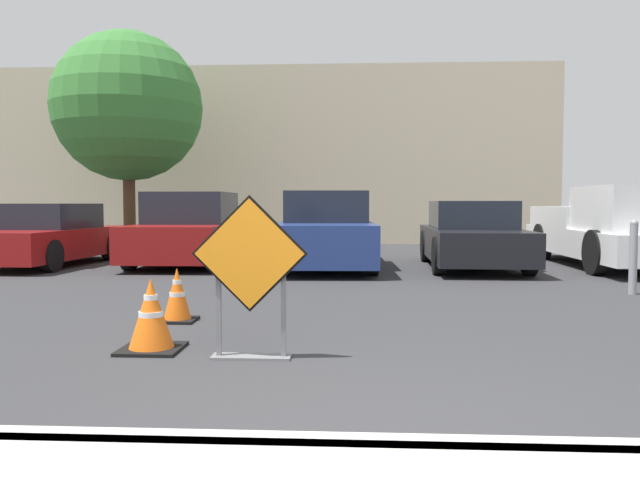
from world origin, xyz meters
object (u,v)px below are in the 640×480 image
(traffic_cone_second, at_px, (177,295))
(traffic_cone_nearest, at_px, (151,316))
(pickup_truck, at_px, (619,231))
(parked_car_third, at_px, (326,233))
(parked_car_nearest, at_px, (48,237))
(parked_car_fourth, at_px, (472,236))
(parked_car_second, at_px, (191,232))
(road_closed_sign, at_px, (250,270))
(bollard_nearest, at_px, (633,255))

(traffic_cone_second, bearing_deg, traffic_cone_nearest, -83.40)
(pickup_truck, bearing_deg, parked_car_third, 1.52)
(parked_car_nearest, distance_m, parked_car_fourth, 8.78)
(parked_car_second, bearing_deg, road_closed_sign, 107.48)
(traffic_cone_nearest, bearing_deg, parked_car_fourth, 60.41)
(parked_car_third, height_order, bollard_nearest, parked_car_third)
(traffic_cone_nearest, xyz_separation_m, pickup_truck, (7.08, 7.39, 0.43))
(traffic_cone_nearest, bearing_deg, road_closed_sign, -15.69)
(road_closed_sign, distance_m, parked_car_second, 8.47)
(parked_car_nearest, relative_size, parked_car_second, 0.97)
(traffic_cone_nearest, relative_size, parked_car_nearest, 0.16)
(traffic_cone_nearest, height_order, parked_car_second, parked_car_second)
(parked_car_nearest, xyz_separation_m, parked_car_fourth, (8.78, -0.04, 0.03))
(traffic_cone_second, relative_size, parked_car_nearest, 0.14)
(traffic_cone_second, height_order, parked_car_fourth, parked_car_fourth)
(parked_car_third, relative_size, bollard_nearest, 4.26)
(road_closed_sign, relative_size, parked_car_third, 0.30)
(road_closed_sign, distance_m, traffic_cone_nearest, 1.06)
(bollard_nearest, bearing_deg, traffic_cone_nearest, -147.13)
(parked_car_second, relative_size, parked_car_fourth, 1.00)
(road_closed_sign, xyz_separation_m, parked_car_third, (0.30, 7.50, -0.04))
(traffic_cone_second, distance_m, bollard_nearest, 6.37)
(traffic_cone_nearest, xyz_separation_m, parked_car_fourth, (4.15, 7.31, 0.32))
(parked_car_second, bearing_deg, traffic_cone_nearest, 101.73)
(traffic_cone_nearest, xyz_separation_m, traffic_cone_second, (-0.16, 1.36, -0.02))
(parked_car_second, bearing_deg, parked_car_fourth, 174.72)
(road_closed_sign, height_order, parked_car_fourth, road_closed_sign)
(parked_car_nearest, bearing_deg, parked_car_second, -168.39)
(pickup_truck, bearing_deg, road_closed_sign, 51.22)
(parked_car_fourth, bearing_deg, parked_car_nearest, 1.29)
(road_closed_sign, height_order, parked_car_nearest, road_closed_sign)
(parked_car_fourth, bearing_deg, bollard_nearest, 115.58)
(traffic_cone_nearest, relative_size, pickup_truck, 0.12)
(traffic_cone_second, distance_m, pickup_truck, 9.43)
(parked_car_nearest, xyz_separation_m, parked_car_second, (2.93, 0.44, 0.09))
(parked_car_nearest, height_order, parked_car_second, parked_car_second)
(road_closed_sign, bearing_deg, bollard_nearest, 39.48)
(parked_car_third, height_order, parked_car_fourth, parked_car_third)
(road_closed_sign, xyz_separation_m, traffic_cone_nearest, (-0.93, 0.26, -0.44))
(parked_car_nearest, distance_m, pickup_truck, 11.71)
(traffic_cone_nearest, distance_m, traffic_cone_second, 1.37)
(pickup_truck, bearing_deg, traffic_cone_nearest, 46.26)
(parked_car_third, bearing_deg, traffic_cone_nearest, 78.30)
(traffic_cone_second, height_order, parked_car_second, parked_car_second)
(parked_car_third, xyz_separation_m, bollard_nearest, (4.53, -3.52, -0.14))
(parked_car_second, xyz_separation_m, parked_car_third, (2.93, -0.55, 0.01))
(traffic_cone_nearest, relative_size, parked_car_fourth, 0.15)
(parked_car_fourth, relative_size, bollard_nearest, 4.00)
(parked_car_second, relative_size, pickup_truck, 0.79)
(parked_car_fourth, bearing_deg, parked_car_second, -3.15)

